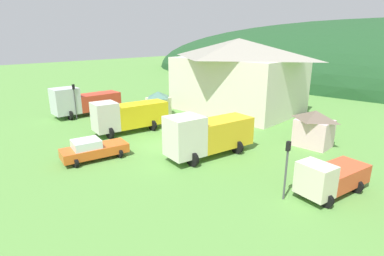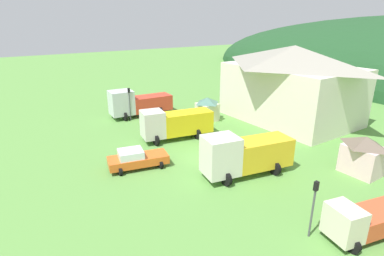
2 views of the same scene
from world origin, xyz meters
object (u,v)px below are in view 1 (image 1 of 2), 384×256
play_shed_pink (314,128)px  light_truck_cream (330,177)px  heavy_rig_striped (207,134)px  traffic_cone_near_pickup (184,135)px  traffic_light_west (75,98)px  service_pickup_orange (93,149)px  flatbed_truck_yellow (128,115)px  depot_building (238,74)px  play_shed_cream (158,103)px  tow_truck_silver (82,101)px  traffic_light_east (287,164)px

play_shed_pink → light_truck_cream: 8.82m
heavy_rig_striped → traffic_cone_near_pickup: 5.98m
play_shed_pink → traffic_cone_near_pickup: 11.81m
traffic_light_west → traffic_cone_near_pickup: bearing=18.1°
service_pickup_orange → traffic_light_west: traffic_light_west is taller
flatbed_truck_yellow → service_pickup_orange: bearing=43.6°
depot_building → traffic_cone_near_pickup: depot_building is taller
flatbed_truck_yellow → light_truck_cream: size_ratio=1.44×
play_shed_cream → play_shed_pink: (18.25, 2.05, 0.15)m
tow_truck_silver → traffic_cone_near_pickup: (14.43, 2.88, -1.77)m
flatbed_truck_yellow → service_pickup_orange: 7.35m
service_pickup_orange → tow_truck_silver: bearing=-102.1°
play_shed_cream → traffic_light_east: 22.36m
depot_building → flatbed_truck_yellow: depot_building is taller
play_shed_pink → light_truck_cream: size_ratio=0.60×
heavy_rig_striped → service_pickup_orange: (-5.92, -6.58, -1.02)m
tow_truck_silver → traffic_light_east: 27.31m
service_pickup_orange → traffic_cone_near_pickup: service_pickup_orange is taller
depot_building → tow_truck_silver: bearing=-128.0°
heavy_rig_striped → play_shed_pink: bearing=158.8°
traffic_light_east → light_truck_cream: bearing=55.5°
tow_truck_silver → traffic_cone_near_pickup: 14.82m
heavy_rig_striped → traffic_light_west: size_ratio=1.91×
play_shed_cream → depot_building: bearing=58.2°
depot_building → tow_truck_silver: size_ratio=1.94×
traffic_cone_near_pickup → traffic_light_west: bearing=-161.9°
light_truck_cream → play_shed_pink: bearing=-138.3°
heavy_rig_striped → light_truck_cream: (9.41, 0.46, -0.73)m
tow_truck_silver → flatbed_truck_yellow: bearing=93.7°
heavy_rig_striped → flatbed_truck_yellow: bearing=-76.3°
light_truck_cream → traffic_light_east: 3.14m
tow_truck_silver → traffic_light_west: (1.14, -1.46, 0.72)m
traffic_light_west → traffic_light_east: size_ratio=1.13×
play_shed_pink → flatbed_truck_yellow: (-15.05, -8.63, 0.09)m
depot_building → traffic_cone_near_pickup: 13.35m
light_truck_cream → traffic_cone_near_pickup: size_ratio=8.52×
light_truck_cream → service_pickup_orange: light_truck_cream is taller
play_shed_cream → service_pickup_orange: size_ratio=0.55×
light_truck_cream → traffic_cone_near_pickup: bearing=-85.3°
play_shed_cream → traffic_cone_near_pickup: play_shed_cream is taller
heavy_rig_striped → traffic_light_east: 8.00m
play_shed_pink → traffic_cone_near_pickup: (-10.25, -5.63, -1.64)m
play_shed_pink → heavy_rig_striped: 9.67m
play_shed_pink → light_truck_cream: play_shed_pink is taller
service_pickup_orange → play_shed_pink: bearing=155.7°
light_truck_cream → tow_truck_silver: bearing=-75.6°
heavy_rig_striped → traffic_light_west: (-18.37, -1.80, 0.65)m
play_shed_pink → traffic_light_east: bearing=-75.7°
tow_truck_silver → play_shed_pink: bearing=113.4°
depot_building → light_truck_cream: bearing=-39.9°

